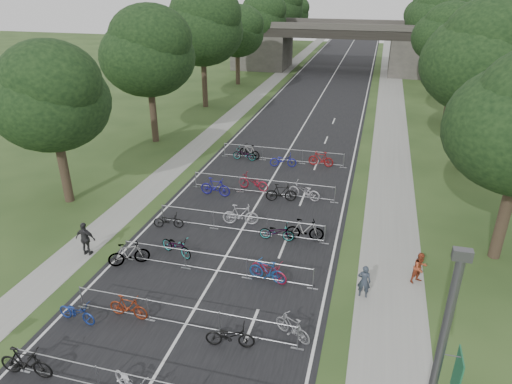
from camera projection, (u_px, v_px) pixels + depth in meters
road at (323, 93)px, 55.68m from camera, size 11.00×140.00×0.01m
sidewalk_right at (391, 96)px, 53.80m from camera, size 3.00×140.00×0.01m
sidewalk_left at (264, 89)px, 57.44m from camera, size 2.00×140.00×0.01m
lane_markings at (323, 93)px, 55.68m from camera, size 0.12×140.00×0.00m
overpass_bridge at (338, 46)px, 67.29m from camera, size 31.00×8.00×7.05m
tree_left_0 at (51, 99)px, 25.81m from camera, size 6.72×6.72×10.25m
tree_left_1 at (148, 53)px, 35.95m from camera, size 7.56×7.56×11.53m
tree_right_1 at (486, 58)px, 29.95m from camera, size 8.18×8.18×12.47m
tree_left_2 at (203, 28)px, 46.09m from camera, size 8.40×8.40×12.81m
tree_right_2 at (457, 60)px, 41.27m from camera, size 6.16×6.16×9.39m
tree_left_3 at (238, 32)px, 57.28m from camera, size 6.72×6.72×10.25m
tree_right_3 at (445, 34)px, 51.34m from camera, size 7.17×7.17×10.93m
tree_left_4 at (262, 18)px, 67.42m from camera, size 7.56×7.56×11.53m
tree_right_4 at (437, 17)px, 61.41m from camera, size 8.18×8.18×12.47m
tree_left_5 at (279, 8)px, 77.56m from camera, size 8.40×8.40×12.81m
tree_right_5 at (429, 25)px, 72.73m from camera, size 6.16×6.16×9.39m
tree_left_6 at (292, 13)px, 88.74m from camera, size 6.72×6.72×10.25m
tree_right_6 at (425, 13)px, 82.80m from camera, size 7.17×7.17×10.93m
barrier_row_2 at (183, 316)px, 18.04m from camera, size 9.70×0.08×1.10m
barrier_row_3 at (215, 264)px, 21.36m from camera, size 9.70×0.08×1.10m
barrier_row_4 at (240, 224)px, 24.86m from camera, size 9.70×0.08×1.10m
barrier_row_5 at (263, 187)px, 29.23m from camera, size 9.70×0.08×1.10m
barrier_row_6 at (282, 155)px, 34.47m from camera, size 9.70×0.08×1.10m
bike_4 at (25, 363)px, 15.79m from camera, size 2.05×0.69×1.21m
bike_8 at (77, 312)px, 18.39m from camera, size 1.83×0.82×0.93m
bike_9 at (128, 307)px, 18.59m from camera, size 1.78×0.57×1.06m
bike_10 at (230, 336)px, 17.13m from camera, size 1.96×0.93×0.99m
bike_11 at (293, 327)px, 17.54m from camera, size 1.71×1.22×1.01m
bike_12 at (129, 254)px, 22.02m from camera, size 1.98×1.54×1.20m
bike_13 at (176, 246)px, 22.84m from camera, size 2.09×1.37×1.04m
bike_14 at (267, 271)px, 20.84m from camera, size 1.88×0.82×1.09m
bike_15 at (269, 270)px, 20.96m from camera, size 2.07×1.33×1.03m
bike_16 at (168, 221)px, 25.37m from camera, size 1.78×0.91×0.89m
bike_17 at (240, 215)px, 25.64m from camera, size 2.11×0.92×1.23m
bike_18 at (277, 232)px, 24.15m from camera, size 1.90×0.74×0.98m
bike_19 at (305, 230)px, 24.09m from camera, size 2.10×0.81×1.23m
bike_20 at (215, 187)px, 29.08m from camera, size 2.03×0.67×1.21m
bike_21 at (253, 182)px, 29.88m from camera, size 2.21×1.09×1.11m
bike_22 at (281, 193)px, 28.34m from camera, size 2.01×0.97×1.16m
bike_23 at (304, 191)px, 28.62m from camera, size 2.24×1.25×1.12m
bike_24 at (244, 154)px, 34.80m from camera, size 1.87×0.73×0.97m
bike_25 at (250, 152)px, 35.16m from camera, size 1.91×1.09×1.11m
bike_26 at (283, 160)px, 33.58m from camera, size 2.06×1.03×1.03m
bike_27 at (321, 159)px, 33.69m from camera, size 1.92×0.72×1.13m
pedestrian_a at (364, 281)px, 19.73m from camera, size 0.59×0.41×1.57m
pedestrian_b at (420, 268)px, 20.67m from camera, size 0.94×0.92×1.52m
pedestrian_c at (86, 239)px, 22.70m from camera, size 1.07×0.47×1.80m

